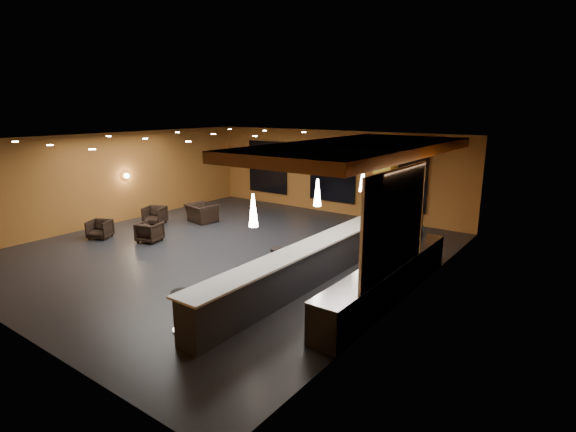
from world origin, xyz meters
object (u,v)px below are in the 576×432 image
Objects in this scene: column at (384,192)px; bar_stool_4 at (345,232)px; staff_b at (392,232)px; bar_stool_2 at (278,259)px; pendant_0 at (253,210)px; bar_stool_1 at (244,279)px; bar_stool_3 at (318,246)px; bar_stool_0 at (182,306)px; pendant_1 at (317,192)px; staff_a at (390,236)px; staff_c at (415,237)px; pendant_2 at (363,180)px; armchair_b at (150,232)px; armchair_c at (155,215)px; armchair_a at (100,229)px; prep_counter at (387,281)px; bar_counter at (306,267)px; armchair_d at (201,213)px.

column is 4.45× the size of bar_stool_4.
staff_b reaches higher than bar_stool_2.
bar_stool_2 is (-0.91, 2.03, -1.83)m from pendant_0.
bar_stool_3 reaches higher than bar_stool_1.
pendant_1 is at bearing 79.70° from bar_stool_0.
staff_c is at bearing 31.24° from staff_a.
staff_a is (1.04, 4.81, -1.51)m from pendant_0.
staff_a is at bearing 34.93° from bar_stool_3.
bar_stool_0 reaches higher than bar_stool_1.
pendant_2 is 0.86× the size of bar_stool_2.
armchair_c reaches higher than armchair_b.
armchair_a is at bearing 170.75° from pendant_0.
prep_counter is 4.08m from bar_stool_4.
bar_stool_4 is at bearing 103.01° from bar_counter.
bar_stool_1 is at bearing -96.62° from column.
pendant_2 is at bearing -29.97° from bar_stool_4.
column is 3.20× the size of armchair_d.
pendant_0 is 2.42m from bar_stool_0.
staff_c reaches higher than armchair_d.
bar_stool_2 is at bearing -101.30° from column.
armchair_d is (-6.98, -1.61, -1.39)m from column.
pendant_2 is 0.95× the size of armchair_b.
staff_c is at bearing 73.15° from pendant_0.
bar_stool_3 is at bearing 80.92° from bar_stool_2.
staff_b is at bearing -145.15° from staff_c.
staff_c is at bearing -4.24° from bar_stool_4.
armchair_b is (-6.41, -0.41, -2.01)m from pendant_1.
bar_counter is 8.17m from armchair_a.
column is 4.27× the size of bar_stool_3.
armchair_b is at bearing -176.38° from pendant_1.
staff_b is 8.00m from armchair_b.
pendant_0 is (0.00, -2.00, 1.85)m from bar_counter.
pendant_1 is 3.58m from bar_stool_4.
bar_stool_0 is (5.70, -3.53, 0.21)m from armchair_b.
pendant_1 is (0.00, 2.50, 0.00)m from pendant_0.
bar_stool_4 reaches higher than armchair_b.
armchair_a is (-9.17, -3.65, -0.60)m from staff_b.
pendant_2 is 3.60m from bar_stool_2.
prep_counter reaches higher than bar_stool_1.
armchair_a is 2.39m from armchair_c.
staff_c is 8.59m from armchair_d.
armchair_d is at bearing -171.34° from staff_c.
pendant_1 is 0.44× the size of staff_c.
armchair_d is at bearing -179.93° from pendant_2.
bar_stool_1 is (-0.72, -1.56, 0.01)m from bar_counter.
pendant_0 is at bearing -65.79° from bar_stool_2.
staff_b reaches higher than armchair_d.
bar_stool_1 reaches higher than armchair_a.
pendant_2 is 1.75m from staff_b.
bar_counter is 1.75m from bar_stool_3.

